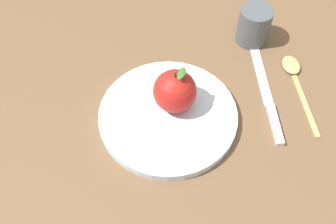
# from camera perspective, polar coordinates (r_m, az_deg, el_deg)

# --- Properties ---
(ground_plane) EXTENTS (2.40, 2.40, 0.00)m
(ground_plane) POSITION_cam_1_polar(r_m,az_deg,el_deg) (0.70, 3.57, 0.73)
(ground_plane) COLOR brown
(dinner_plate) EXTENTS (0.25, 0.25, 0.02)m
(dinner_plate) POSITION_cam_1_polar(r_m,az_deg,el_deg) (0.68, -0.00, -0.51)
(dinner_plate) COLOR silver
(dinner_plate) RESTS_ON ground_plane
(apple) EXTENTS (0.08, 0.08, 0.09)m
(apple) POSITION_cam_1_polar(r_m,az_deg,el_deg) (0.65, 1.03, 3.13)
(apple) COLOR #B21E19
(apple) RESTS_ON dinner_plate
(cup) EXTENTS (0.07, 0.07, 0.08)m
(cup) POSITION_cam_1_polar(r_m,az_deg,el_deg) (0.81, 12.69, 12.66)
(cup) COLOR #4C5156
(cup) RESTS_ON ground_plane
(knife) EXTENTS (0.03, 0.23, 0.01)m
(knife) POSITION_cam_1_polar(r_m,az_deg,el_deg) (0.73, 14.74, 1.50)
(knife) COLOR silver
(knife) RESTS_ON ground_plane
(spoon) EXTENTS (0.04, 0.19, 0.01)m
(spoon) POSITION_cam_1_polar(r_m,az_deg,el_deg) (0.78, 18.28, 5.38)
(spoon) COLOR #D8B766
(spoon) RESTS_ON ground_plane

